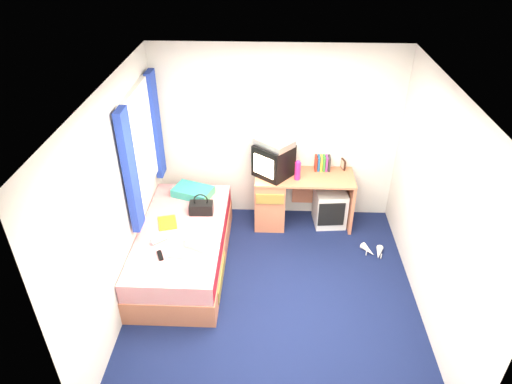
{
  "coord_description": "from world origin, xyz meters",
  "views": [
    {
      "loc": [
        -0.04,
        -3.76,
        3.78
      ],
      "look_at": [
        -0.23,
        0.7,
        0.94
      ],
      "focal_mm": 32.0,
      "sensor_mm": 36.0,
      "label": 1
    }
  ],
  "objects_px": {
    "pink_water_bottle": "(298,171)",
    "remote_control": "(160,255)",
    "desk": "(283,197)",
    "aerosol_can": "(292,169)",
    "storage_cube": "(330,207)",
    "handbag": "(201,207)",
    "vcr": "(274,143)",
    "magazine": "(167,223)",
    "pillow": "(193,192)",
    "towel": "(202,241)",
    "water_bottle": "(159,239)",
    "crt_tv": "(273,161)",
    "picture_frame": "(343,164)",
    "bed": "(183,246)",
    "colour_swatch_fan": "(179,256)",
    "white_heels": "(374,251)"
  },
  "relations": [
    {
      "from": "bed",
      "to": "aerosol_can",
      "type": "bearing_deg",
      "value": 36.1
    },
    {
      "from": "towel",
      "to": "vcr",
      "type": "bearing_deg",
      "value": 57.5
    },
    {
      "from": "crt_tv",
      "to": "handbag",
      "type": "distance_m",
      "value": 1.12
    },
    {
      "from": "desk",
      "to": "colour_swatch_fan",
      "type": "relative_size",
      "value": 5.91
    },
    {
      "from": "pillow",
      "to": "pink_water_bottle",
      "type": "xyz_separation_m",
      "value": [
        1.35,
        0.12,
        0.28
      ]
    },
    {
      "from": "pillow",
      "to": "magazine",
      "type": "relative_size",
      "value": 1.76
    },
    {
      "from": "water_bottle",
      "to": "colour_swatch_fan",
      "type": "height_order",
      "value": "water_bottle"
    },
    {
      "from": "storage_cube",
      "to": "pink_water_bottle",
      "type": "distance_m",
      "value": 0.78
    },
    {
      "from": "desk",
      "to": "water_bottle",
      "type": "height_order",
      "value": "desk"
    },
    {
      "from": "vcr",
      "to": "white_heels",
      "type": "relative_size",
      "value": 1.52
    },
    {
      "from": "storage_cube",
      "to": "colour_swatch_fan",
      "type": "height_order",
      "value": "colour_swatch_fan"
    },
    {
      "from": "magazine",
      "to": "pink_water_bottle",
      "type": "bearing_deg",
      "value": 25.52
    },
    {
      "from": "vcr",
      "to": "water_bottle",
      "type": "xyz_separation_m",
      "value": [
        -1.27,
        -1.19,
        -0.64
      ]
    },
    {
      "from": "desk",
      "to": "aerosol_can",
      "type": "bearing_deg",
      "value": 8.6
    },
    {
      "from": "storage_cube",
      "to": "pink_water_bottle",
      "type": "height_order",
      "value": "pink_water_bottle"
    },
    {
      "from": "remote_control",
      "to": "colour_swatch_fan",
      "type": "bearing_deg",
      "value": -23.97
    },
    {
      "from": "crt_tv",
      "to": "towel",
      "type": "relative_size",
      "value": 1.89
    },
    {
      "from": "towel",
      "to": "water_bottle",
      "type": "relative_size",
      "value": 1.53
    },
    {
      "from": "towel",
      "to": "water_bottle",
      "type": "distance_m",
      "value": 0.49
    },
    {
      "from": "picture_frame",
      "to": "pink_water_bottle",
      "type": "xyz_separation_m",
      "value": [
        -0.62,
        -0.29,
        0.05
      ]
    },
    {
      "from": "aerosol_can",
      "to": "handbag",
      "type": "bearing_deg",
      "value": -150.74
    },
    {
      "from": "handbag",
      "to": "water_bottle",
      "type": "height_order",
      "value": "handbag"
    },
    {
      "from": "picture_frame",
      "to": "colour_swatch_fan",
      "type": "distance_m",
      "value": 2.56
    },
    {
      "from": "bed",
      "to": "crt_tv",
      "type": "distance_m",
      "value": 1.58
    },
    {
      "from": "bed",
      "to": "pink_water_bottle",
      "type": "height_order",
      "value": "pink_water_bottle"
    },
    {
      "from": "remote_control",
      "to": "towel",
      "type": "bearing_deg",
      "value": 4.21
    },
    {
      "from": "pillow",
      "to": "towel",
      "type": "xyz_separation_m",
      "value": [
        0.26,
        -1.01,
        -0.0
      ]
    },
    {
      "from": "pink_water_bottle",
      "to": "remote_control",
      "type": "bearing_deg",
      "value": -138.44
    },
    {
      "from": "desk",
      "to": "towel",
      "type": "bearing_deg",
      "value": -126.94
    },
    {
      "from": "desk",
      "to": "crt_tv",
      "type": "xyz_separation_m",
      "value": [
        -0.14,
        0.0,
        0.56
      ]
    },
    {
      "from": "handbag",
      "to": "towel",
      "type": "relative_size",
      "value": 0.96
    },
    {
      "from": "storage_cube",
      "to": "water_bottle",
      "type": "distance_m",
      "value": 2.4
    },
    {
      "from": "vcr",
      "to": "remote_control",
      "type": "height_order",
      "value": "vcr"
    },
    {
      "from": "handbag",
      "to": "colour_swatch_fan",
      "type": "height_order",
      "value": "handbag"
    },
    {
      "from": "vcr",
      "to": "remote_control",
      "type": "relative_size",
      "value": 2.81
    },
    {
      "from": "bed",
      "to": "desk",
      "type": "bearing_deg",
      "value": 37.82
    },
    {
      "from": "water_bottle",
      "to": "towel",
      "type": "bearing_deg",
      "value": -3.87
    },
    {
      "from": "crt_tv",
      "to": "pink_water_bottle",
      "type": "height_order",
      "value": "crt_tv"
    },
    {
      "from": "colour_swatch_fan",
      "to": "remote_control",
      "type": "bearing_deg",
      "value": 179.05
    },
    {
      "from": "crt_tv",
      "to": "water_bottle",
      "type": "bearing_deg",
      "value": -98.0
    },
    {
      "from": "magazine",
      "to": "colour_swatch_fan",
      "type": "bearing_deg",
      "value": -67.84
    },
    {
      "from": "bed",
      "to": "picture_frame",
      "type": "relative_size",
      "value": 14.29
    },
    {
      "from": "picture_frame",
      "to": "towel",
      "type": "bearing_deg",
      "value": -155.6
    },
    {
      "from": "crt_tv",
      "to": "picture_frame",
      "type": "bearing_deg",
      "value": 50.72
    },
    {
      "from": "storage_cube",
      "to": "handbag",
      "type": "bearing_deg",
      "value": -165.2
    },
    {
      "from": "vcr",
      "to": "magazine",
      "type": "height_order",
      "value": "vcr"
    },
    {
      "from": "pink_water_bottle",
      "to": "bed",
      "type": "bearing_deg",
      "value": -148.62
    },
    {
      "from": "desk",
      "to": "aerosol_can",
      "type": "height_order",
      "value": "aerosol_can"
    },
    {
      "from": "remote_control",
      "to": "white_heels",
      "type": "bearing_deg",
      "value": -5.7
    },
    {
      "from": "handbag",
      "to": "towel",
      "type": "height_order",
      "value": "handbag"
    }
  ]
}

